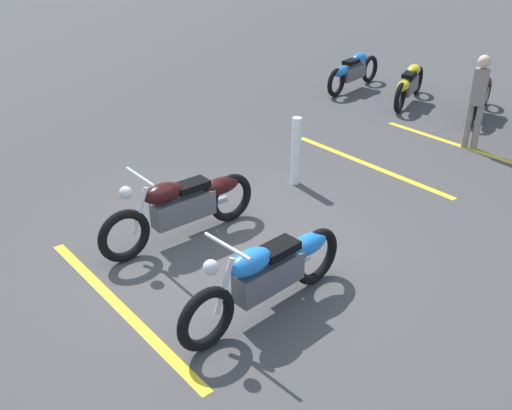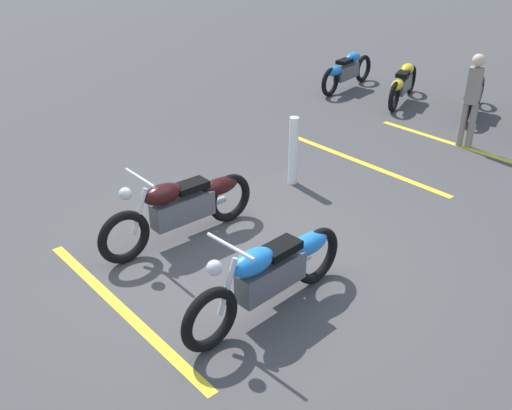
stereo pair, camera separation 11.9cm
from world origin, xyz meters
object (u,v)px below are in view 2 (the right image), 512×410
object	(u,v)px
motorcycle_row_far_right	(346,71)
motorcycle_dark_foreground	(183,206)
motorcycle_row_center	(474,95)
motorcycle_row_right	(403,83)
bollard_post	(293,151)
motorcycle_bright_foreground	(272,272)
bystander_near_row	(472,96)

from	to	relation	value
motorcycle_row_far_right	motorcycle_dark_foreground	bearing A→B (deg)	-165.80
motorcycle_row_center	motorcycle_row_right	size ratio (longest dim) A/B	0.98
motorcycle_row_far_right	bollard_post	world-z (taller)	bollard_post
motorcycle_dark_foreground	motorcycle_row_right	world-z (taller)	motorcycle_dark_foreground
motorcycle_bright_foreground	motorcycle_row_right	world-z (taller)	motorcycle_bright_foreground
motorcycle_row_far_right	motorcycle_row_center	bearing A→B (deg)	-90.03
motorcycle_bright_foreground	bollard_post	size ratio (longest dim) A/B	2.13
motorcycle_row_far_right	motorcycle_bright_foreground	bearing A→B (deg)	-154.91
motorcycle_row_right	bystander_near_row	bearing A→B (deg)	-140.82
motorcycle_dark_foreground	motorcycle_row_far_right	bearing A→B (deg)	-154.29
motorcycle_bright_foreground	motorcycle_row_far_right	bearing A→B (deg)	-147.86
motorcycle_dark_foreground	motorcycle_row_center	distance (m)	7.11
motorcycle_row_far_right	bystander_near_row	distance (m)	3.87
motorcycle_dark_foreground	bollard_post	world-z (taller)	bollard_post
motorcycle_bright_foreground	motorcycle_row_right	distance (m)	7.65
motorcycle_bright_foreground	motorcycle_dark_foreground	world-z (taller)	same
motorcycle_bright_foreground	motorcycle_dark_foreground	xyz separation A→B (m)	(0.31, 1.77, 0.00)
motorcycle_row_far_right	bystander_near_row	world-z (taller)	bystander_near_row
motorcycle_row_far_right	bollard_post	distance (m)	5.20
motorcycle_row_right	motorcycle_dark_foreground	bearing A→B (deg)	171.11
bollard_post	motorcycle_dark_foreground	bearing A→B (deg)	-178.33
motorcycle_row_center	motorcycle_row_far_right	world-z (taller)	motorcycle_row_far_right
motorcycle_bright_foreground	bystander_near_row	xyz separation A→B (m)	(5.72, 0.62, 0.44)
motorcycle_dark_foreground	motorcycle_row_right	distance (m)	6.90
motorcycle_dark_foreground	motorcycle_row_center	world-z (taller)	motorcycle_dark_foreground
motorcycle_row_center	motorcycle_row_right	bearing A→B (deg)	85.34
bystander_near_row	bollard_post	world-z (taller)	bystander_near_row
motorcycle_row_right	motorcycle_row_far_right	distance (m)	1.46
motorcycle_dark_foreground	motorcycle_row_center	bearing A→B (deg)	-177.70
motorcycle_dark_foreground	bystander_near_row	world-z (taller)	bystander_near_row
motorcycle_row_center	motorcycle_row_far_right	xyz separation A→B (m)	(-0.27, 2.90, 0.02)
motorcycle_row_center	bystander_near_row	bearing A→B (deg)	-173.56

